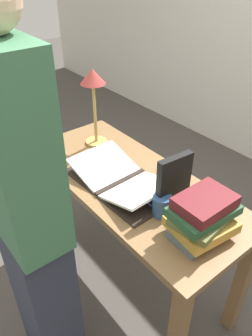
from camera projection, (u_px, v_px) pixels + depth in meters
ground_plane at (129, 275)px, 2.09m from camera, size 12.00×12.00×0.00m
reading_desk at (130, 199)px, 1.73m from camera, size 1.29×0.56×0.76m
open_book at (120, 179)px, 1.62m from camera, size 0.57×0.34×0.09m
book_stack_tall at (202, 217)px, 1.29m from camera, size 0.23×0.27×0.20m
book_standing_upright at (174, 183)px, 1.42m from camera, size 0.05×0.17×0.27m
reading_lamp at (93, 88)px, 1.77m from camera, size 0.14×0.14×0.45m
coffee_mug at (162, 205)px, 1.42m from camera, size 0.11×0.08×0.10m
person_reader at (29, 226)px, 1.25m from camera, size 0.36×0.21×1.73m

